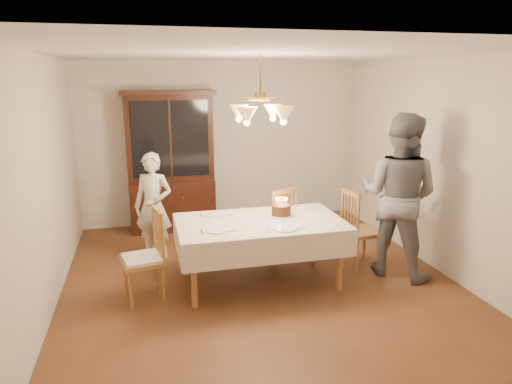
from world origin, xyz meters
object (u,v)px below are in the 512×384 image
object	(u,v)px
china_hutch	(171,164)
birthday_cake	(281,211)
elderly_woman	(153,207)
dining_table	(260,227)
chair_far_side	(275,228)

from	to	relation	value
china_hutch	birthday_cake	xyz separation A→B (m)	(1.14, -2.13, -0.22)
elderly_woman	dining_table	bearing A→B (deg)	-15.40
elderly_woman	chair_far_side	bearing A→B (deg)	10.17
chair_far_side	elderly_woman	size ratio (longest dim) A/B	0.70
china_hutch	dining_table	bearing A→B (deg)	-69.40
elderly_woman	birthday_cake	bearing A→B (deg)	-5.94
dining_table	elderly_woman	world-z (taller)	elderly_woman
birthday_cake	dining_table	bearing A→B (deg)	-156.94
elderly_woman	birthday_cake	world-z (taller)	elderly_woman
china_hutch	birthday_cake	distance (m)	2.43
chair_far_side	dining_table	bearing A→B (deg)	-120.79
elderly_woman	birthday_cake	distance (m)	1.74
chair_far_side	birthday_cake	bearing A→B (deg)	-98.50
birthday_cake	elderly_woman	bearing A→B (deg)	146.95
dining_table	china_hutch	size ratio (longest dim) A/B	0.88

